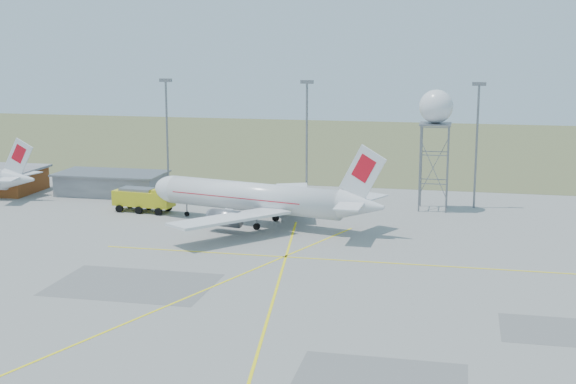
# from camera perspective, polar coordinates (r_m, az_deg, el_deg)

# --- Properties ---
(ground) EXTENTS (400.00, 400.00, 0.00)m
(ground) POSITION_cam_1_polar(r_m,az_deg,el_deg) (73.36, -0.97, -11.06)
(ground) COLOR #9A9B95
(ground) RESTS_ON ground
(grass_strip) EXTENTS (400.00, 120.00, 0.03)m
(grass_strip) POSITION_cam_1_polar(r_m,az_deg,el_deg) (208.59, 7.95, 3.26)
(grass_strip) COLOR #576839
(grass_strip) RESTS_ON ground
(building_grey) EXTENTS (19.00, 10.00, 3.90)m
(building_grey) POSITION_cam_1_polar(r_m,az_deg,el_deg) (145.90, -12.45, 0.61)
(building_grey) COLOR gray
(building_grey) RESTS_ON ground
(mast_a) EXTENTS (2.20, 0.50, 20.50)m
(mast_a) POSITION_cam_1_polar(r_m,az_deg,el_deg) (142.42, -8.61, 4.60)
(mast_a) COLOR slate
(mast_a) RESTS_ON ground
(mast_b) EXTENTS (2.20, 0.50, 20.50)m
(mast_b) POSITION_cam_1_polar(r_m,az_deg,el_deg) (135.54, 1.34, 4.40)
(mast_b) COLOR slate
(mast_b) RESTS_ON ground
(mast_c) EXTENTS (2.20, 0.50, 20.50)m
(mast_c) POSITION_cam_1_polar(r_m,az_deg,el_deg) (133.08, 13.29, 3.99)
(mast_c) COLOR slate
(mast_c) RESTS_ON ground
(airliner_main) EXTENTS (37.93, 36.15, 13.02)m
(airliner_main) POSITION_cam_1_polar(r_m,az_deg,el_deg) (119.10, -2.20, -0.45)
(airliner_main) COLOR silver
(airliner_main) RESTS_ON ground
(radar_tower) EXTENTS (5.36, 5.36, 19.40)m
(radar_tower) POSITION_cam_1_polar(r_m,az_deg,el_deg) (130.56, 10.40, 3.45)
(radar_tower) COLOR slate
(radar_tower) RESTS_ON ground
(fire_truck) EXTENTS (10.12, 4.85, 3.92)m
(fire_truck) POSITION_cam_1_polar(r_m,az_deg,el_deg) (130.13, -10.12, -0.58)
(fire_truck) COLOR gold
(fire_truck) RESTS_ON ground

